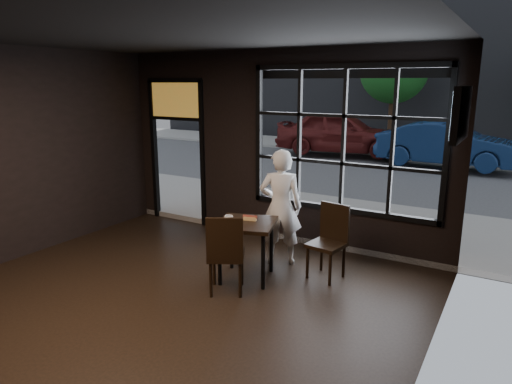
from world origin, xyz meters
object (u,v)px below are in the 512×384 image
Objects in this scene: cafe_table at (246,250)px; navy_car at (447,144)px; chair_near at (226,253)px; man at (281,207)px.

navy_car is at bearing 65.85° from cafe_table.
cafe_table is at bearing -120.14° from chair_near.
man is 9.36m from navy_car.
navy_car is (1.11, 10.55, 0.26)m from chair_near.
chair_near is at bearing 174.85° from navy_car.
chair_near is (-0.01, -0.48, 0.12)m from cafe_table.
chair_near is at bearing -108.96° from cafe_table.
man is at bearing 174.90° from navy_car.
cafe_table is 0.48× the size of man.
navy_car reaches higher than chair_near.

